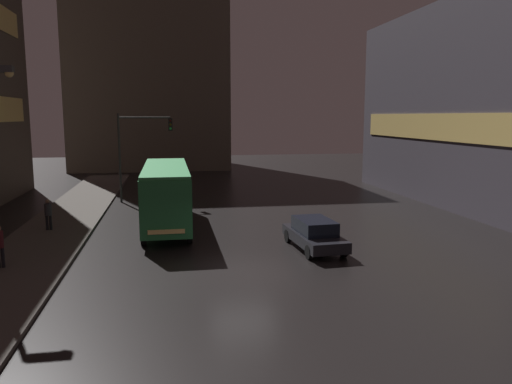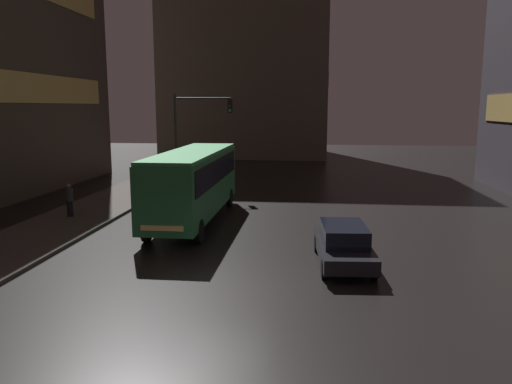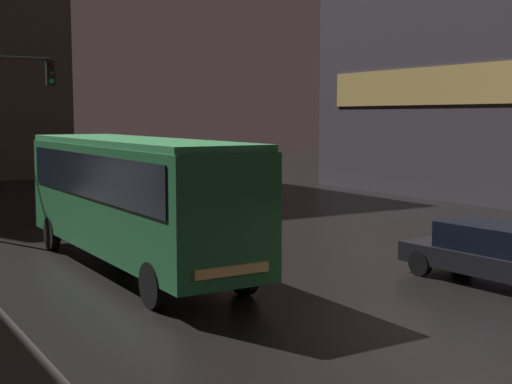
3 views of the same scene
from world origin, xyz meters
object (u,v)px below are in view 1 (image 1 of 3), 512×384
Objects in this scene: bus_near at (166,190)px; traffic_light_main at (138,142)px; car_taxi at (314,234)px; pedestrian_near at (48,212)px.

bus_near is 1.66× the size of traffic_light_main.
traffic_light_main is at bearing -63.33° from car_taxi.
bus_near is 9.17m from car_taxi.
car_taxi is (6.82, -5.97, -1.38)m from bus_near.
pedestrian_near is 10.58m from traffic_light_main.
pedestrian_near is (-13.04, 5.69, 0.38)m from car_taxi.
traffic_light_main is (-1.96, 8.85, 2.24)m from bus_near.
traffic_light_main reaches higher than car_taxi.
car_taxi is 2.78× the size of pedestrian_near.
car_taxi is 14.23m from pedestrian_near.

